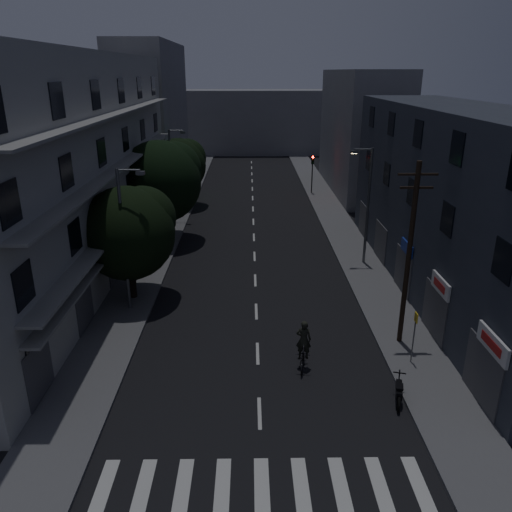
{
  "coord_description": "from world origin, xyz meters",
  "views": [
    {
      "loc": [
        -0.37,
        -14.51,
        12.86
      ],
      "look_at": [
        0.0,
        12.0,
        3.0
      ],
      "focal_mm": 35.0,
      "sensor_mm": 36.0,
      "label": 1
    }
  ],
  "objects_px": {
    "motorcycle": "(399,392)",
    "cyclist": "(303,352)",
    "utility_pole": "(409,252)",
    "bus_stop_sign": "(415,329)"
  },
  "relations": [
    {
      "from": "utility_pole",
      "to": "cyclist",
      "type": "xyz_separation_m",
      "value": [
        -5.07,
        -2.1,
        -4.06
      ]
    },
    {
      "from": "bus_stop_sign",
      "to": "cyclist",
      "type": "height_order",
      "value": "bus_stop_sign"
    },
    {
      "from": "motorcycle",
      "to": "cyclist",
      "type": "xyz_separation_m",
      "value": [
        -3.67,
        2.65,
        0.34
      ]
    },
    {
      "from": "cyclist",
      "to": "bus_stop_sign",
      "type": "bearing_deg",
      "value": 10.39
    },
    {
      "from": "utility_pole",
      "to": "cyclist",
      "type": "relative_size",
      "value": 3.77
    },
    {
      "from": "cyclist",
      "to": "utility_pole",
      "type": "bearing_deg",
      "value": 31.33
    },
    {
      "from": "utility_pole",
      "to": "bus_stop_sign",
      "type": "xyz_separation_m",
      "value": [
        -0.02,
        -1.96,
        -2.98
      ]
    },
    {
      "from": "bus_stop_sign",
      "to": "cyclist",
      "type": "bearing_deg",
      "value": -178.47
    },
    {
      "from": "motorcycle",
      "to": "cyclist",
      "type": "height_order",
      "value": "cyclist"
    },
    {
      "from": "motorcycle",
      "to": "cyclist",
      "type": "distance_m",
      "value": 4.54
    }
  ]
}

